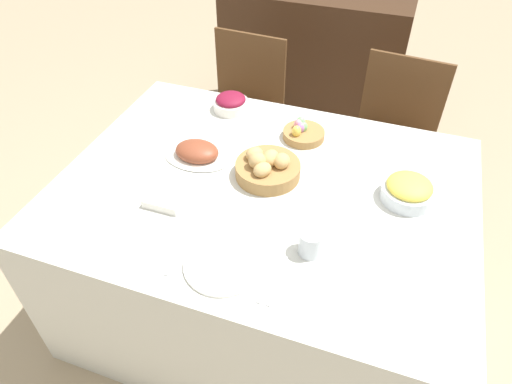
# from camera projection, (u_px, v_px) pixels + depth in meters

# --- Properties ---
(ground_plane) EXTENTS (12.00, 12.00, 0.00)m
(ground_plane) POSITION_uv_depth(u_px,v_px,m) (262.00, 301.00, 2.21)
(ground_plane) COLOR tan
(dining_table) EXTENTS (1.54, 1.16, 0.74)m
(dining_table) POSITION_uv_depth(u_px,v_px,m) (263.00, 251.00, 1.96)
(dining_table) COLOR silver
(dining_table) RESTS_ON ground
(chair_far_left) EXTENTS (0.45, 0.45, 0.87)m
(chair_far_left) POSITION_uv_depth(u_px,v_px,m) (242.00, 109.00, 2.62)
(chair_far_left) COLOR brown
(chair_far_left) RESTS_ON ground
(chair_far_right) EXTENTS (0.46, 0.46, 0.87)m
(chair_far_right) POSITION_uv_depth(u_px,v_px,m) (391.00, 137.00, 2.41)
(chair_far_right) COLOR brown
(chair_far_right) RESTS_ON ground
(sideboard) EXTENTS (1.21, 0.44, 0.89)m
(sideboard) POSITION_uv_depth(u_px,v_px,m) (312.00, 59.00, 3.16)
(sideboard) COLOR #3D2616
(sideboard) RESTS_ON ground
(bread_basket) EXTENTS (0.25, 0.25, 0.12)m
(bread_basket) POSITION_uv_depth(u_px,v_px,m) (267.00, 167.00, 1.72)
(bread_basket) COLOR #9E7542
(bread_basket) RESTS_ON dining_table
(egg_basket) EXTENTS (0.18, 0.18, 0.08)m
(egg_basket) POSITION_uv_depth(u_px,v_px,m) (303.00, 133.00, 1.92)
(egg_basket) COLOR #9E7542
(egg_basket) RESTS_ON dining_table
(ham_platter) EXTENTS (0.28, 0.19, 0.07)m
(ham_platter) POSITION_uv_depth(u_px,v_px,m) (197.00, 152.00, 1.82)
(ham_platter) COLOR white
(ham_platter) RESTS_ON dining_table
(pineapple_bowl) EXTENTS (0.19, 0.19, 0.09)m
(pineapple_bowl) POSITION_uv_depth(u_px,v_px,m) (409.00, 190.00, 1.63)
(pineapple_bowl) COLOR silver
(pineapple_bowl) RESTS_ON dining_table
(beet_salad_bowl) EXTENTS (0.16, 0.16, 0.08)m
(beet_salad_bowl) POSITION_uv_depth(u_px,v_px,m) (231.00, 103.00, 2.08)
(beet_salad_bowl) COLOR white
(beet_salad_bowl) RESTS_ON dining_table
(dinner_plate) EXTENTS (0.25, 0.25, 0.01)m
(dinner_plate) POSITION_uv_depth(u_px,v_px,m) (223.00, 264.00, 1.42)
(dinner_plate) COLOR white
(dinner_plate) RESTS_ON dining_table
(fork) EXTENTS (0.01, 0.19, 0.00)m
(fork) POSITION_uv_depth(u_px,v_px,m) (180.00, 253.00, 1.46)
(fork) COLOR #B7B7BC
(fork) RESTS_ON dining_table
(knife) EXTENTS (0.01, 0.19, 0.00)m
(knife) POSITION_uv_depth(u_px,v_px,m) (268.00, 278.00, 1.39)
(knife) COLOR #B7B7BC
(knife) RESTS_ON dining_table
(spoon) EXTENTS (0.01, 0.19, 0.00)m
(spoon) POSITION_uv_depth(u_px,v_px,m) (278.00, 280.00, 1.38)
(spoon) COLOR #B7B7BC
(spoon) RESTS_ON dining_table
(drinking_cup) EXTENTS (0.08, 0.08, 0.09)m
(drinking_cup) POSITION_uv_depth(u_px,v_px,m) (311.00, 243.00, 1.44)
(drinking_cup) COLOR silver
(drinking_cup) RESTS_ON dining_table
(butter_dish) EXTENTS (0.13, 0.08, 0.03)m
(butter_dish) POSITION_uv_depth(u_px,v_px,m) (164.00, 201.00, 1.62)
(butter_dish) COLOR white
(butter_dish) RESTS_ON dining_table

